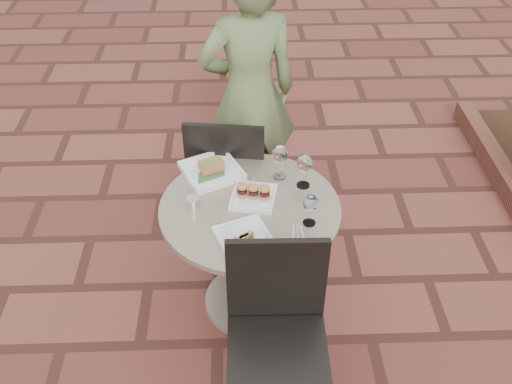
{
  "coord_description": "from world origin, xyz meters",
  "views": [
    {
      "loc": [
        -0.27,
        -2.27,
        2.57
      ],
      "look_at": [
        -0.2,
        -0.14,
        0.82
      ],
      "focal_mm": 40.0,
      "sensor_mm": 36.0,
      "label": 1
    }
  ],
  "objects_px": {
    "plate_tuna": "(244,238)",
    "chair_far": "(228,171)",
    "plate_sliders": "(253,194)",
    "diner": "(249,95)",
    "cafe_table": "(250,242)",
    "chair_near": "(277,320)",
    "plate_salmon": "(212,170)"
  },
  "relations": [
    {
      "from": "diner",
      "to": "cafe_table",
      "type": "bearing_deg",
      "value": 75.16
    },
    {
      "from": "chair_far",
      "to": "chair_near",
      "type": "xyz_separation_m",
      "value": [
        0.22,
        -1.09,
        0.0
      ]
    },
    {
      "from": "cafe_table",
      "to": "plate_salmon",
      "type": "distance_m",
      "value": 0.43
    },
    {
      "from": "diner",
      "to": "plate_sliders",
      "type": "bearing_deg",
      "value": 76.35
    },
    {
      "from": "chair_far",
      "to": "cafe_table",
      "type": "bearing_deg",
      "value": 109.87
    },
    {
      "from": "chair_far",
      "to": "plate_tuna",
      "type": "relative_size",
      "value": 3.09
    },
    {
      "from": "cafe_table",
      "to": "plate_tuna",
      "type": "height_order",
      "value": "plate_tuna"
    },
    {
      "from": "chair_far",
      "to": "plate_salmon",
      "type": "distance_m",
      "value": 0.34
    },
    {
      "from": "chair_far",
      "to": "chair_near",
      "type": "relative_size",
      "value": 1.0
    },
    {
      "from": "cafe_table",
      "to": "plate_sliders",
      "type": "xyz_separation_m",
      "value": [
        0.02,
        0.05,
        0.28
      ]
    },
    {
      "from": "cafe_table",
      "to": "chair_near",
      "type": "xyz_separation_m",
      "value": [
        0.1,
        -0.56,
        0.07
      ]
    },
    {
      "from": "cafe_table",
      "to": "diner",
      "type": "height_order",
      "value": "diner"
    },
    {
      "from": "chair_far",
      "to": "plate_tuna",
      "type": "bearing_deg",
      "value": 103.57
    },
    {
      "from": "plate_sliders",
      "to": "diner",
      "type": "bearing_deg",
      "value": 89.94
    },
    {
      "from": "chair_near",
      "to": "plate_tuna",
      "type": "height_order",
      "value": "chair_near"
    },
    {
      "from": "chair_far",
      "to": "plate_tuna",
      "type": "xyz_separation_m",
      "value": [
        0.08,
        -0.77,
        0.19
      ]
    },
    {
      "from": "chair_near",
      "to": "plate_salmon",
      "type": "relative_size",
      "value": 2.48
    },
    {
      "from": "plate_salmon",
      "to": "chair_far",
      "type": "bearing_deg",
      "value": 73.3
    },
    {
      "from": "plate_sliders",
      "to": "plate_tuna",
      "type": "xyz_separation_m",
      "value": [
        -0.05,
        -0.29,
        -0.02
      ]
    },
    {
      "from": "plate_tuna",
      "to": "chair_far",
      "type": "bearing_deg",
      "value": 96.16
    },
    {
      "from": "chair_near",
      "to": "chair_far",
      "type": "bearing_deg",
      "value": 102.28
    },
    {
      "from": "plate_sliders",
      "to": "plate_tuna",
      "type": "relative_size",
      "value": 0.85
    },
    {
      "from": "plate_sliders",
      "to": "plate_salmon",
      "type": "bearing_deg",
      "value": 134.39
    },
    {
      "from": "plate_salmon",
      "to": "plate_tuna",
      "type": "relative_size",
      "value": 1.24
    },
    {
      "from": "chair_far",
      "to": "plate_sliders",
      "type": "bearing_deg",
      "value": 113.37
    },
    {
      "from": "diner",
      "to": "plate_sliders",
      "type": "distance_m",
      "value": 0.86
    },
    {
      "from": "cafe_table",
      "to": "diner",
      "type": "bearing_deg",
      "value": 88.75
    },
    {
      "from": "plate_sliders",
      "to": "chair_far",
      "type": "bearing_deg",
      "value": 105.96
    },
    {
      "from": "chair_far",
      "to": "plate_salmon",
      "type": "bearing_deg",
      "value": 80.71
    },
    {
      "from": "chair_near",
      "to": "diner",
      "type": "bearing_deg",
      "value": 94.08
    },
    {
      "from": "cafe_table",
      "to": "plate_tuna",
      "type": "bearing_deg",
      "value": -98.16
    },
    {
      "from": "cafe_table",
      "to": "plate_sliders",
      "type": "distance_m",
      "value": 0.28
    }
  ]
}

